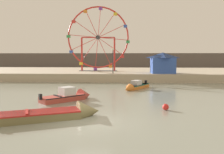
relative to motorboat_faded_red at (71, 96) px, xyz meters
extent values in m
plane|color=gray|center=(2.54, -6.55, -0.33)|extent=(240.00, 240.00, 0.00)
cube|color=#B7A88E|center=(2.54, 22.63, 0.26)|extent=(110.00, 18.91, 1.19)
cube|color=#564C47|center=(2.54, 41.46, 1.87)|extent=(140.00, 3.00, 4.40)
cube|color=#B24238|center=(-0.56, -0.56, -0.10)|extent=(3.51, 3.50, 0.46)
cube|color=black|center=(-0.56, -0.56, 0.09)|extent=(3.49, 3.49, 0.08)
cone|color=#B24238|center=(1.06, 1.06, -0.10)|extent=(1.60, 1.60, 1.27)
cube|color=black|center=(-1.91, -1.90, 0.24)|extent=(0.31, 0.31, 0.44)
cube|color=silver|center=(-0.24, -0.24, 0.46)|extent=(1.52, 1.52, 0.67)
cube|color=black|center=(-0.88, -0.88, 0.16)|extent=(0.92, 0.92, 0.06)
cube|color=olive|center=(-0.43, -6.34, -0.08)|extent=(5.00, 3.31, 0.50)
cube|color=#B2231E|center=(-0.43, -6.34, 0.13)|extent=(4.96, 3.30, 0.08)
cone|color=olive|center=(2.36, -5.12, -0.08)|extent=(1.78, 1.84, 1.43)
cube|color=#B2231E|center=(-0.98, -6.58, 0.20)|extent=(0.66, 1.24, 0.06)
cube|color=orange|center=(6.08, 7.55, -0.12)|extent=(2.79, 3.78, 0.43)
cube|color=#237566|center=(6.08, 7.55, 0.05)|extent=(2.79, 3.76, 0.08)
cone|color=orange|center=(4.87, 5.49, -0.12)|extent=(1.36, 1.39, 0.97)
cube|color=black|center=(7.08, 9.27, 0.20)|extent=(0.31, 0.29, 0.44)
cube|color=silver|center=(5.84, 7.14, 0.36)|extent=(1.28, 1.39, 0.53)
cube|color=#237566|center=(6.31, 7.96, 0.12)|extent=(0.83, 0.58, 0.06)
torus|color=red|center=(-0.02, 19.88, 6.44)|extent=(10.20, 0.24, 10.20)
cylinder|color=#38383D|center=(-0.02, 19.88, 6.44)|extent=(0.70, 0.50, 0.70)
cylinder|color=red|center=(2.01, 19.88, 5.00)|extent=(4.11, 0.08, 2.95)
cube|color=red|center=(4.04, 19.88, 3.27)|extent=(0.56, 0.48, 0.44)
cylinder|color=red|center=(2.46, 19.88, 6.20)|extent=(4.97, 0.08, 0.55)
cube|color=#33934C|center=(4.94, 19.88, 5.69)|extent=(0.56, 0.48, 0.44)
cylinder|color=red|center=(2.24, 19.88, 7.48)|extent=(4.56, 0.08, 2.15)
cube|color=#3356B7|center=(4.51, 19.88, 8.23)|extent=(0.56, 0.48, 0.44)
cylinder|color=red|center=(1.42, 19.88, 8.47)|extent=(2.95, 0.08, 4.11)
cube|color=yellow|center=(2.86, 19.88, 10.22)|extent=(0.56, 0.48, 0.44)
cylinder|color=red|center=(0.21, 19.88, 8.92)|extent=(0.55, 0.08, 4.97)
cube|color=purple|center=(0.44, 19.88, 11.12)|extent=(0.56, 0.48, 0.44)
cylinder|color=red|center=(-1.06, 19.88, 8.70)|extent=(2.15, 0.08, 4.56)
cube|color=orange|center=(-2.10, 19.88, 10.69)|extent=(0.56, 0.48, 0.44)
cylinder|color=red|center=(-2.05, 19.88, 7.88)|extent=(4.11, 0.08, 2.95)
cube|color=red|center=(-4.08, 19.88, 9.04)|extent=(0.56, 0.48, 0.44)
cylinder|color=red|center=(-2.50, 19.88, 6.67)|extent=(4.97, 0.08, 0.55)
cube|color=#33934C|center=(-4.98, 19.88, 6.63)|extent=(0.56, 0.48, 0.44)
cylinder|color=red|center=(-2.29, 19.88, 5.40)|extent=(4.56, 0.08, 2.15)
cube|color=#3356B7|center=(-4.55, 19.88, 4.08)|extent=(0.56, 0.48, 0.44)
cylinder|color=red|center=(-1.46, 19.88, 4.41)|extent=(2.95, 0.08, 4.11)
cube|color=yellow|center=(-2.91, 19.88, 2.10)|extent=(0.56, 0.48, 0.44)
cylinder|color=red|center=(-0.26, 19.88, 3.96)|extent=(0.55, 0.08, 4.97)
cube|color=purple|center=(-0.49, 19.88, 1.20)|extent=(0.56, 0.48, 0.44)
cylinder|color=red|center=(1.02, 19.88, 4.17)|extent=(2.15, 0.08, 4.56)
cube|color=orange|center=(2.05, 19.88, 1.63)|extent=(0.56, 0.48, 0.44)
cylinder|color=red|center=(-2.76, 19.88, 3.65)|extent=(0.28, 0.28, 5.58)
cylinder|color=red|center=(2.72, 19.88, 3.65)|extent=(0.28, 0.28, 5.58)
cylinder|color=red|center=(-0.02, 19.88, 6.44)|extent=(5.48, 0.18, 0.18)
cube|color=#4C4C51|center=(-0.02, 19.88, 0.90)|extent=(6.28, 1.20, 0.08)
cube|color=#3356B7|center=(10.00, 15.29, 1.98)|extent=(3.38, 2.90, 2.24)
pyramid|color=navy|center=(10.00, 15.29, 3.47)|extent=(3.72, 3.19, 0.80)
cylinder|color=#2D2D33|center=(2.78, 14.32, 2.52)|extent=(0.12, 0.12, 3.32)
sphere|color=#F2EACC|center=(2.78, 14.32, 4.32)|extent=(0.32, 0.32, 0.32)
sphere|color=red|center=(7.39, -3.38, -0.11)|extent=(0.44, 0.44, 0.44)
camera|label=1|loc=(4.68, -19.50, 3.38)|focal=37.89mm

